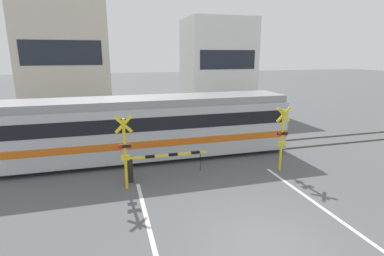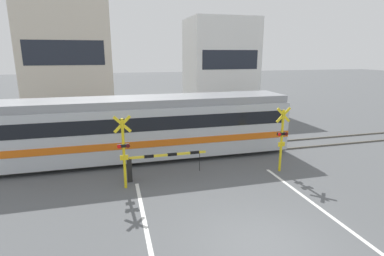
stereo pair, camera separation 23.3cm
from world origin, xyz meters
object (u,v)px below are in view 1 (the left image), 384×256
commuter_train (149,126)px  crossing_signal_right (282,136)px  crossing_barrier_near (151,163)px  pedestrian (165,112)px  crossing_signal_left (125,149)px  crossing_barrier_far (210,124)px

commuter_train → crossing_signal_right: 6.42m
crossing_barrier_near → pedestrian: 9.82m
commuter_train → crossing_signal_left: commuter_train is taller
crossing_barrier_near → pedestrian: pedestrian is taller
crossing_barrier_near → crossing_signal_left: size_ratio=1.15×
crossing_barrier_far → crossing_signal_right: bearing=-81.1°
crossing_signal_left → pedestrian: bearing=71.0°
crossing_barrier_far → crossing_signal_left: (-5.78, -6.67, 0.85)m
commuter_train → crossing_barrier_far: bearing=36.7°
pedestrian → crossing_signal_right: bearing=-71.6°
crossing_barrier_far → crossing_signal_left: size_ratio=1.15×
crossing_signal_right → pedestrian: crossing_signal_right is taller
commuter_train → crossing_signal_right: commuter_train is taller
commuter_train → crossing_signal_left: (-1.39, -3.40, -0.04)m
commuter_train → crossing_barrier_near: size_ratio=4.21×
crossing_barrier_far → crossing_signal_left: crossing_signal_left is taller
crossing_barrier_near → crossing_signal_right: (5.78, -0.56, 0.85)m
crossing_signal_left → crossing_signal_right: (6.83, 0.00, 0.00)m
crossing_signal_right → commuter_train: bearing=148.0°
commuter_train → pedestrian: commuter_train is taller
crossing_signal_left → pedestrian: 10.67m
crossing_signal_right → pedestrian: size_ratio=1.67×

